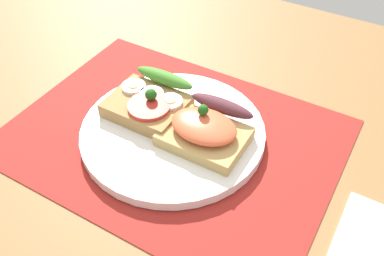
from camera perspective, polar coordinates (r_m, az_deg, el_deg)
The scene contains 5 objects.
ground_plane at distance 60.05cm, azimuth -2.48°, elevation -2.32°, with size 120.00×90.00×3.20cm, color olive.
placemat at distance 58.81cm, azimuth -2.53°, elevation -1.14°, with size 43.72×32.74×0.30cm, color maroon.
plate at distance 58.22cm, azimuth -2.55°, elevation -0.55°, with size 24.92×24.92×1.38cm, color white.
sandwich_egg_tomato at distance 59.82cm, azimuth -5.63°, elevation 3.56°, with size 10.45×10.02×4.28cm.
sandwich_salmon at distance 55.32cm, azimuth 2.09°, elevation 0.13°, with size 10.70×9.48×5.07cm.
Camera 1 is at (23.24, -34.87, 41.41)cm, focal length 40.12 mm.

